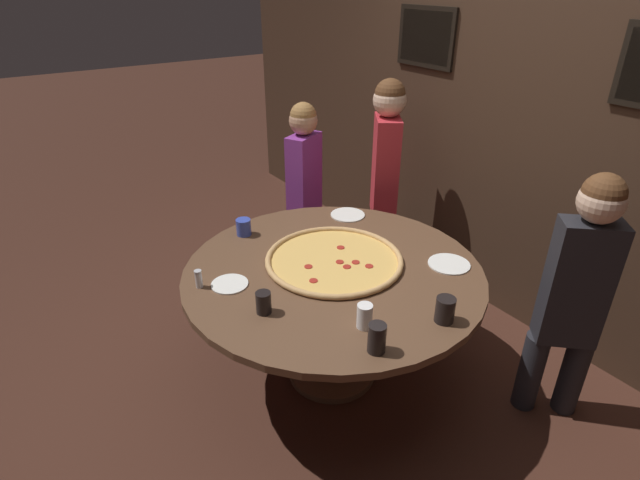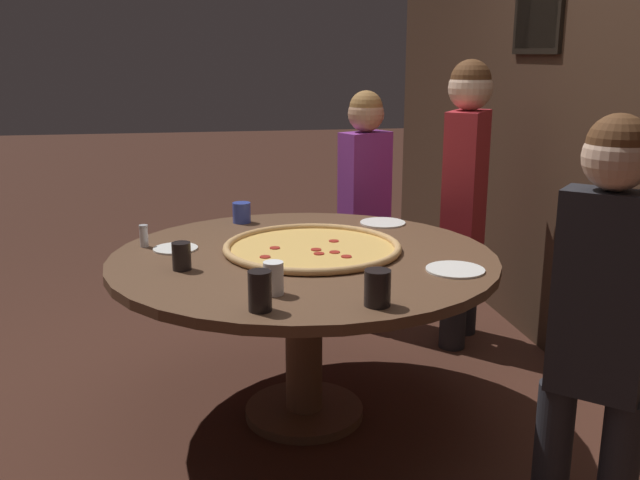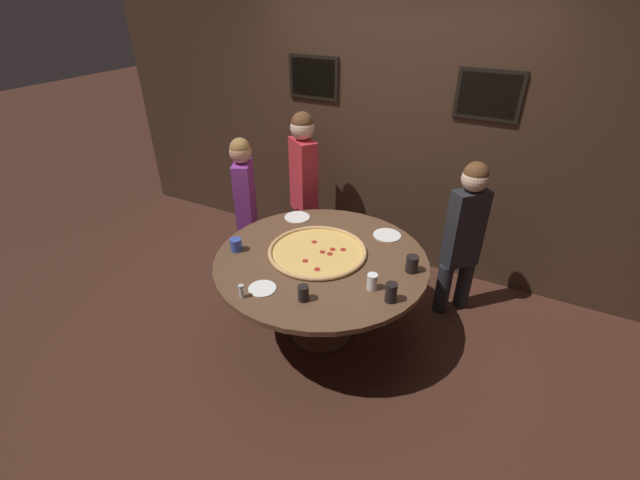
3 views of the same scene
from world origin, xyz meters
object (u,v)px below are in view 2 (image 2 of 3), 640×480
at_px(drink_cup_far_left, 260,291).
at_px(drink_cup_far_right, 182,256).
at_px(white_plate_beside_cup, 455,270).
at_px(drink_cup_front_edge, 273,278).
at_px(diner_far_right, 365,194).
at_px(white_plate_far_back, 383,223).
at_px(diner_centre_back, 602,304).
at_px(condiment_shaker, 144,236).
at_px(white_plate_right_side, 176,249).
at_px(dining_table, 303,283).
at_px(diner_far_left, 465,187).
at_px(drink_cup_beside_pizza, 377,288).
at_px(drink_cup_near_left, 242,213).
at_px(giant_pizza, 312,247).

xyz_separation_m(drink_cup_far_left, drink_cup_far_right, (-0.51, -0.26, -0.01)).
bearing_deg(drink_cup_far_right, white_plate_beside_cup, 79.27).
distance_m(drink_cup_front_edge, drink_cup_far_right, 0.47).
height_order(drink_cup_far_right, diner_far_right, diner_far_right).
height_order(white_plate_far_back, diner_centre_back, diner_centre_back).
bearing_deg(diner_far_right, condiment_shaker, -170.20).
bearing_deg(white_plate_right_side, drink_cup_front_edge, 28.03).
bearing_deg(dining_table, drink_cup_far_left, -20.64).
distance_m(drink_cup_far_left, diner_far_left, 1.82).
bearing_deg(diner_far_right, diner_centre_back, -107.13).
relative_size(drink_cup_beside_pizza, drink_cup_far_left, 0.91).
height_order(drink_cup_far_left, diner_far_left, diner_far_left).
relative_size(drink_cup_beside_pizza, drink_cup_far_right, 1.13).
bearing_deg(drink_cup_beside_pizza, drink_cup_near_left, -164.31).
bearing_deg(giant_pizza, diner_far_left, 124.91).
xyz_separation_m(giant_pizza, white_plate_beside_cup, (0.38, 0.50, -0.01)).
bearing_deg(drink_cup_far_right, condiment_shaker, -156.12).
bearing_deg(dining_table, drink_cup_front_edge, -20.33).
distance_m(white_plate_right_side, diner_far_left, 1.60).
height_order(drink_cup_beside_pizza, white_plate_far_back, drink_cup_beside_pizza).
bearing_deg(white_plate_beside_cup, condiment_shaker, -115.31).
bearing_deg(drink_cup_near_left, diner_far_left, 93.72).
bearing_deg(diner_far_left, white_plate_beside_cup, -166.93).
bearing_deg(diner_centre_back, white_plate_beside_cup, -20.99).
bearing_deg(drink_cup_far_left, drink_cup_near_left, 178.77).
xyz_separation_m(drink_cup_near_left, diner_far_left, (-0.08, 1.19, 0.08)).
bearing_deg(giant_pizza, white_plate_far_back, 135.32).
relative_size(giant_pizza, drink_cup_near_left, 7.57).
bearing_deg(drink_cup_near_left, white_plate_right_side, -34.69).
distance_m(dining_table, drink_cup_beside_pizza, 0.70).
distance_m(drink_cup_front_edge, diner_centre_back, 1.08).
xyz_separation_m(drink_cup_near_left, white_plate_far_back, (0.14, 0.68, -0.05)).
distance_m(dining_table, white_plate_right_side, 0.57).
height_order(drink_cup_far_left, white_plate_far_back, drink_cup_far_left).
bearing_deg(diner_centre_back, drink_cup_front_edge, 20.68).
bearing_deg(drink_cup_front_edge, giant_pizza, 157.27).
relative_size(white_plate_far_back, condiment_shaker, 2.31).
relative_size(condiment_shaker, diner_far_left, 0.06).
height_order(dining_table, giant_pizza, giant_pizza).
height_order(white_plate_right_side, diner_centre_back, diner_centre_back).
distance_m(drink_cup_near_left, white_plate_right_side, 0.56).
height_order(dining_table, drink_cup_front_edge, drink_cup_front_edge).
height_order(drink_cup_near_left, drink_cup_far_right, drink_cup_far_right).
bearing_deg(white_plate_far_back, diner_far_right, 175.03).
xyz_separation_m(giant_pizza, drink_cup_far_left, (0.69, -0.29, 0.05)).
bearing_deg(drink_cup_front_edge, dining_table, 159.67).
xyz_separation_m(dining_table, diner_far_right, (-1.09, 0.52, 0.16)).
relative_size(drink_cup_beside_pizza, condiment_shaker, 1.26).
distance_m(drink_cup_front_edge, white_plate_beside_cup, 0.74).
distance_m(drink_cup_far_left, drink_cup_far_right, 0.57).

